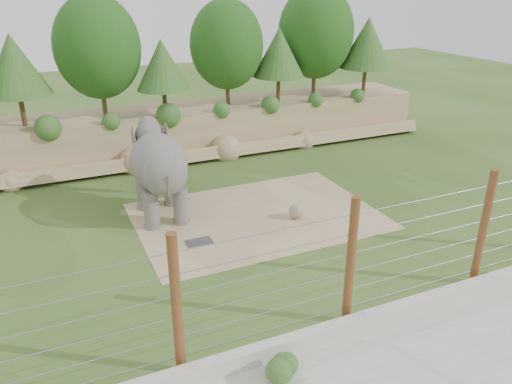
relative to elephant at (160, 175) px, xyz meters
name	(u,v)px	position (x,y,z in m)	size (l,w,h in m)	color
ground	(278,251)	(3.14, -4.73, -1.86)	(90.00, 90.00, 0.00)	#30581B
back_embankment	(188,83)	(3.73, 7.95, 2.11)	(30.00, 5.52, 8.77)	#917C5D
dirt_patch	(257,216)	(3.64, -1.73, -1.85)	(10.00, 7.00, 0.02)	tan
drain_grate	(199,242)	(0.67, -2.93, -1.82)	(1.00, 0.60, 0.03)	#262628
elephant	(160,175)	(0.00, 0.00, 0.00)	(1.97, 4.59, 3.71)	#68625C
stone_ball	(296,211)	(5.06, -2.59, -1.51)	(0.64, 0.64, 0.64)	gray
retaining_wall	(356,324)	(3.14, -9.73, -1.61)	(26.00, 0.35, 0.50)	#ABAA9E
walkway	(401,378)	(3.14, -11.73, -1.85)	(26.00, 4.00, 0.01)	#ABAA9E
barrier_fence	(351,262)	(3.14, -9.23, 0.14)	(20.26, 0.26, 4.00)	#603116
walkway_shrub	(280,369)	(0.32, -10.53, -1.51)	(0.68, 0.68, 0.68)	#295823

